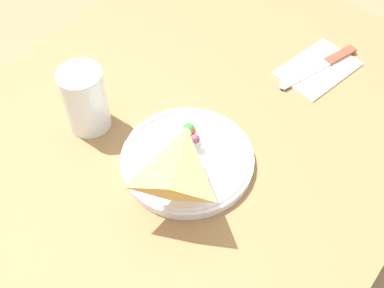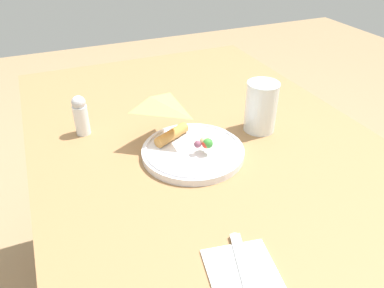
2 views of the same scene
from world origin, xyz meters
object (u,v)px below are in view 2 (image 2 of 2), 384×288
object	(u,v)px
plate_pizza	(192,149)
salt_shaker	(81,115)
dining_table	(208,177)
napkin_folded	(248,287)
milk_glass	(261,108)

from	to	relation	value
plate_pizza	salt_shaker	distance (m)	0.28
salt_shaker	dining_table	bearing A→B (deg)	-122.33
napkin_folded	dining_table	bearing A→B (deg)	-16.73
dining_table	napkin_folded	world-z (taller)	napkin_folded
dining_table	plate_pizza	xyz separation A→B (m)	(-0.02, 0.05, 0.11)
napkin_folded	salt_shaker	bearing A→B (deg)	15.37
napkin_folded	salt_shaker	size ratio (longest dim) A/B	1.78
plate_pizza	napkin_folded	xyz separation A→B (m)	(-0.34, 0.06, -0.01)
plate_pizza	milk_glass	xyz separation A→B (m)	(0.04, -0.19, 0.04)
dining_table	napkin_folded	distance (m)	0.40
plate_pizza	milk_glass	distance (m)	0.20
milk_glass	napkin_folded	world-z (taller)	milk_glass
dining_table	milk_glass	distance (m)	0.21
napkin_folded	plate_pizza	bearing A→B (deg)	-9.76
plate_pizza	napkin_folded	world-z (taller)	plate_pizza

